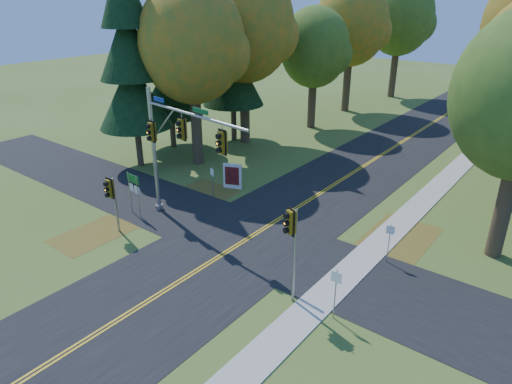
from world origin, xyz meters
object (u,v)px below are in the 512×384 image
Objects in this scene: traffic_mast at (172,142)px; route_sign_cluster at (133,186)px; info_kiosk at (232,176)px; east_signal_pole at (291,233)px.

traffic_mast reaches higher than route_sign_cluster.
traffic_mast reaches higher than info_kiosk.
east_signal_pole is 1.70× the size of route_sign_cluster.
east_signal_pole reaches higher than route_sign_cluster.
east_signal_pole is at bearing -6.42° from traffic_mast.
east_signal_pole is 2.56× the size of info_kiosk.
east_signal_pole is 13.85m from info_kiosk.
route_sign_cluster is (-12.67, 1.47, -1.64)m from east_signal_pole.
info_kiosk is at bearing 104.07° from traffic_mast.
route_sign_cluster is at bearing -128.97° from info_kiosk.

